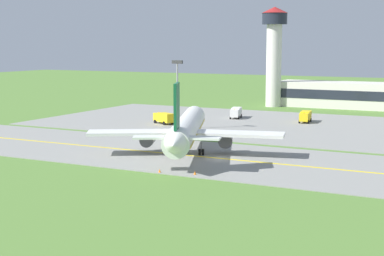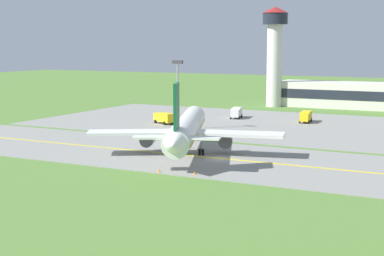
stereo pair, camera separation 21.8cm
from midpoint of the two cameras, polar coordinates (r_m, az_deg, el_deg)
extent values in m
plane|color=#517A33|center=(95.32, 2.65, -2.96)|extent=(500.00, 500.00, 0.00)
cube|color=gray|center=(95.31, 2.65, -2.93)|extent=(240.00, 28.00, 0.10)
cube|color=gray|center=(131.68, 14.24, -0.14)|extent=(140.00, 52.00, 0.10)
cube|color=yellow|center=(95.30, 2.65, -2.90)|extent=(220.00, 0.60, 0.01)
cylinder|color=white|center=(99.64, -0.59, -0.03)|extent=(16.59, 32.98, 4.00)
cone|color=white|center=(117.62, 0.24, 1.20)|extent=(4.50, 3.85, 3.80)
cone|color=white|center=(81.49, -1.79, -1.55)|extent=(4.36, 4.25, 3.40)
cube|color=gold|center=(99.71, -0.59, -0.31)|extent=(15.63, 30.49, 0.36)
cube|color=#1E232D|center=(115.36, 0.15, 1.42)|extent=(3.83, 2.95, 0.70)
cube|color=white|center=(98.71, -5.62, -0.44)|extent=(15.37, 11.71, 0.50)
cylinder|color=#47474C|center=(100.53, -4.29, -1.07)|extent=(3.42, 4.02, 2.30)
cylinder|color=black|center=(102.09, -4.15, -0.93)|extent=(2.04, 1.03, 2.10)
cube|color=white|center=(97.11, 4.29, -0.56)|extent=(15.72, 8.35, 0.50)
cylinder|color=#47474C|center=(99.34, 3.14, -1.17)|extent=(3.42, 4.02, 2.30)
cylinder|color=black|center=(100.92, 3.17, -1.03)|extent=(2.04, 1.03, 2.10)
cube|color=#145938|center=(84.19, -1.54, 2.09)|extent=(2.04, 4.22, 6.50)
cube|color=white|center=(84.97, -3.69, -0.89)|extent=(6.42, 4.96, 0.30)
cube|color=white|center=(84.28, 0.62, -0.95)|extent=(6.43, 3.99, 0.30)
cylinder|color=slate|center=(112.86, 0.03, -0.53)|extent=(0.24, 0.24, 1.65)
cylinder|color=black|center=(112.99, 0.03, -0.95)|extent=(0.74, 1.15, 1.10)
cylinder|color=slate|center=(98.39, -2.20, -1.80)|extent=(0.24, 0.24, 1.65)
cylinder|color=black|center=(98.56, -2.36, -2.27)|extent=(0.74, 1.15, 1.10)
cylinder|color=black|center=(98.50, -2.04, -2.28)|extent=(0.74, 1.15, 1.10)
cylinder|color=slate|center=(97.90, 0.82, -1.85)|extent=(0.24, 0.24, 1.65)
cylinder|color=black|center=(98.06, 0.66, -2.32)|extent=(0.74, 1.15, 1.10)
cylinder|color=black|center=(98.03, 0.98, -2.32)|extent=(0.74, 1.15, 1.10)
cube|color=silver|center=(145.12, 4.02, 1.40)|extent=(2.38, 2.23, 1.80)
cube|color=#1E232D|center=(144.33, 3.97, 1.49)|extent=(1.81, 0.56, 0.81)
cube|color=silver|center=(148.05, 4.20, 1.57)|extent=(3.05, 4.58, 2.00)
cylinder|color=orange|center=(145.01, 4.02, 1.79)|extent=(0.20, 0.20, 0.18)
cylinder|color=black|center=(145.09, 4.41, 0.98)|extent=(0.51, 0.95, 0.90)
cylinder|color=black|center=(145.40, 3.63, 1.00)|extent=(0.51, 0.95, 0.90)
cylinder|color=black|center=(148.85, 4.65, 1.15)|extent=(0.51, 0.95, 0.90)
cylinder|color=black|center=(149.17, 3.85, 1.17)|extent=(0.51, 0.95, 0.90)
cube|color=yellow|center=(139.25, 10.55, 1.01)|extent=(2.24, 2.07, 1.80)
cube|color=#1E232D|center=(138.46, 10.50, 1.10)|extent=(1.84, 0.38, 0.81)
cube|color=yellow|center=(142.19, 10.72, 1.18)|extent=(2.68, 4.46, 2.00)
cylinder|color=orange|center=(139.13, 10.56, 1.41)|extent=(0.20, 0.20, 0.18)
cylinder|color=black|center=(139.24, 10.94, 0.56)|extent=(0.43, 0.93, 0.90)
cylinder|color=black|center=(139.52, 10.13, 0.59)|extent=(0.43, 0.93, 0.90)
cylinder|color=black|center=(143.01, 11.18, 0.75)|extent=(0.43, 0.93, 0.90)
cylinder|color=black|center=(143.30, 10.34, 0.78)|extent=(0.43, 0.93, 0.90)
cube|color=yellow|center=(138.14, -3.21, 1.07)|extent=(2.52, 2.60, 1.80)
cube|color=#1E232D|center=(138.75, -3.38, 1.23)|extent=(0.95, 1.69, 0.81)
cube|color=yellow|center=(135.62, -2.54, 0.99)|extent=(4.70, 3.80, 2.00)
cylinder|color=orange|center=(138.03, -3.22, 1.49)|extent=(0.20, 0.20, 0.18)
cylinder|color=black|center=(137.75, -3.56, 0.61)|extent=(0.94, 0.68, 0.90)
cylinder|color=black|center=(138.81, -2.86, 0.67)|extent=(0.94, 0.68, 0.90)
cylinder|color=black|center=(134.50, -2.71, 0.44)|extent=(0.94, 0.68, 0.90)
cylinder|color=black|center=(135.64, -1.97, 0.51)|extent=(0.94, 0.68, 0.90)
cylinder|color=silver|center=(176.13, 7.74, 5.87)|extent=(4.40, 4.40, 23.67)
cylinder|color=#1E232D|center=(176.16, 7.83, 10.25)|extent=(7.20, 7.20, 3.20)
cone|color=maroon|center=(176.28, 7.84, 11.06)|extent=(7.60, 7.60, 1.80)
cylinder|color=gray|center=(127.06, -1.45, 2.97)|extent=(0.36, 0.36, 14.00)
cube|color=#333333|center=(126.63, -1.46, 6.29)|extent=(2.40, 0.50, 0.70)
cone|color=orange|center=(83.52, 0.21, -4.31)|extent=(0.44, 0.44, 0.60)
cone|color=orange|center=(85.08, -3.17, -4.09)|extent=(0.44, 0.44, 0.60)
cone|color=orange|center=(112.17, -0.42, -1.14)|extent=(0.44, 0.44, 0.60)
camera|label=1|loc=(0.11, -90.06, -0.01)|focal=56.13mm
camera|label=2|loc=(0.11, 89.94, 0.01)|focal=56.13mm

